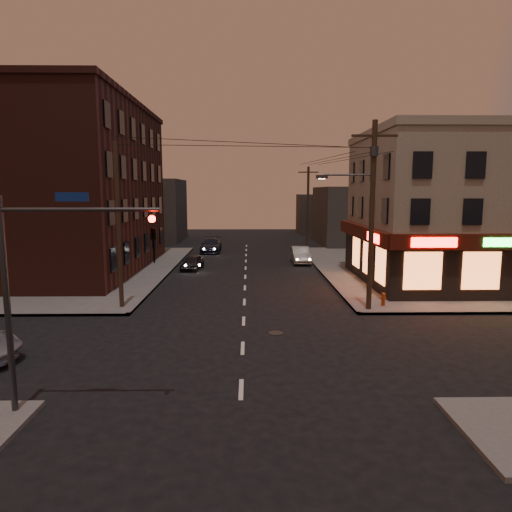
{
  "coord_description": "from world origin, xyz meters",
  "views": [
    {
      "loc": [
        0.26,
        -18.31,
        6.51
      ],
      "look_at": [
        0.64,
        4.88,
        3.2
      ],
      "focal_mm": 32.0,
      "sensor_mm": 36.0,
      "label": 1
    }
  ],
  "objects_px": {
    "sedan_mid": "(300,255)",
    "sedan_far": "(211,245)",
    "sedan_near": "(192,262)",
    "fire_hydrant": "(383,298)"
  },
  "relations": [
    {
      "from": "sedan_mid",
      "to": "sedan_far",
      "type": "xyz_separation_m",
      "value": [
        -8.78,
        7.64,
        -0.01
      ]
    },
    {
      "from": "sedan_near",
      "to": "sedan_far",
      "type": "height_order",
      "value": "sedan_far"
    },
    {
      "from": "sedan_mid",
      "to": "sedan_far",
      "type": "height_order",
      "value": "sedan_mid"
    },
    {
      "from": "fire_hydrant",
      "to": "sedan_far",
      "type": "bearing_deg",
      "value": 115.77
    },
    {
      "from": "sedan_near",
      "to": "sedan_far",
      "type": "distance_m",
      "value": 11.13
    },
    {
      "from": "sedan_near",
      "to": "sedan_mid",
      "type": "height_order",
      "value": "sedan_mid"
    },
    {
      "from": "sedan_mid",
      "to": "sedan_far",
      "type": "relative_size",
      "value": 0.89
    },
    {
      "from": "sedan_near",
      "to": "fire_hydrant",
      "type": "relative_size",
      "value": 4.76
    },
    {
      "from": "sedan_mid",
      "to": "fire_hydrant",
      "type": "height_order",
      "value": "sedan_mid"
    },
    {
      "from": "sedan_far",
      "to": "fire_hydrant",
      "type": "relative_size",
      "value": 6.85
    }
  ]
}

